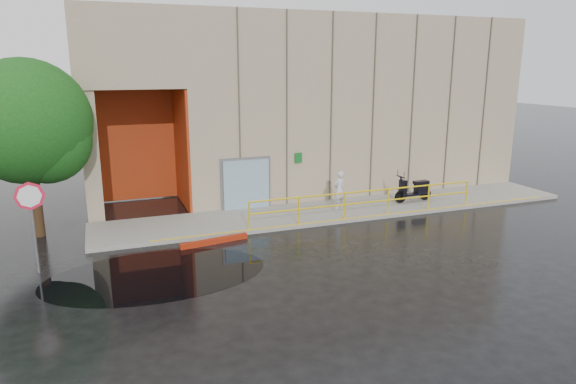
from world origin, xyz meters
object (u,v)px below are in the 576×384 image
at_px(scooter, 414,183).
at_px(red_curb, 214,241).
at_px(person, 339,190).
at_px(tree_near, 32,127).
at_px(stop_sign, 31,208).

xyz_separation_m(scooter, red_curb, (-9.18, -1.92, -0.86)).
bearing_deg(person, scooter, 156.15).
height_order(red_curb, tree_near, tree_near).
bearing_deg(red_curb, tree_near, 151.64).
distance_m(stop_sign, red_curb, 5.69).
bearing_deg(stop_sign, scooter, 25.17).
relative_size(scooter, tree_near, 0.30).
bearing_deg(tree_near, person, -4.58).
relative_size(scooter, stop_sign, 0.67).
distance_m(scooter, tree_near, 14.93).
relative_size(person, tree_near, 0.25).
bearing_deg(person, tree_near, -26.41).
xyz_separation_m(scooter, stop_sign, (-14.50, -2.62, 1.01)).
bearing_deg(stop_sign, tree_near, 106.65).
height_order(scooter, tree_near, tree_near).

